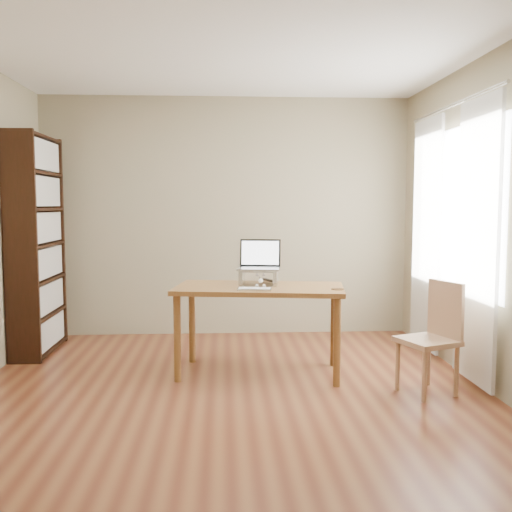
{
  "coord_description": "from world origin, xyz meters",
  "views": [
    {
      "loc": [
        -0.04,
        -4.04,
        1.44
      ],
      "look_at": [
        0.23,
        0.69,
        1.01
      ],
      "focal_mm": 40.0,
      "sensor_mm": 36.0,
      "label": 1
    }
  ],
  "objects": [
    {
      "name": "bookshelf",
      "position": [
        -1.83,
        1.55,
        1.05
      ],
      "size": [
        0.3,
        0.9,
        2.1
      ],
      "color": "black",
      "rests_on": "ground"
    },
    {
      "name": "laptop",
      "position": [
        0.26,
        0.86,
        0.95
      ],
      "size": [
        0.39,
        0.35,
        0.25
      ],
      "rotation": [
        0.0,
        0.0,
        -0.15
      ],
      "color": "silver",
      "rests_on": "laptop_stand"
    },
    {
      "name": "room",
      "position": [
        0.03,
        0.01,
        1.3
      ],
      "size": [
        4.04,
        4.54,
        2.64
      ],
      "color": "#582717",
      "rests_on": "ground"
    },
    {
      "name": "curtains",
      "position": [
        1.92,
        0.8,
        1.17
      ],
      "size": [
        0.03,
        1.9,
        2.25
      ],
      "color": "white",
      "rests_on": "ground"
    },
    {
      "name": "laptop_stand",
      "position": [
        0.26,
        0.79,
        0.83
      ],
      "size": [
        0.32,
        0.25,
        0.13
      ],
      "rotation": [
        0.0,
        0.0,
        -0.15
      ],
      "color": "silver",
      "rests_on": "desk"
    },
    {
      "name": "coaster",
      "position": [
        0.89,
        0.5,
        0.75
      ],
      "size": [
        0.1,
        0.1,
        0.01
      ],
      "primitive_type": "cylinder",
      "color": "#53391C",
      "rests_on": "desk"
    },
    {
      "name": "cat",
      "position": [
        0.27,
        0.82,
        0.81
      ],
      "size": [
        0.22,
        0.46,
        0.13
      ],
      "rotation": [
        0.0,
        0.0,
        -0.03
      ],
      "color": "#464037",
      "rests_on": "desk"
    },
    {
      "name": "desk",
      "position": [
        0.26,
        0.71,
        0.65
      ],
      "size": [
        1.49,
        0.9,
        0.75
      ],
      "rotation": [
        0.0,
        0.0,
        -0.15
      ],
      "color": "brown",
      "rests_on": "ground"
    },
    {
      "name": "keyboard",
      "position": [
        0.21,
        0.49,
        0.76
      ],
      "size": [
        0.29,
        0.15,
        0.02
      ],
      "rotation": [
        0.0,
        0.0,
        -0.13
      ],
      "color": "silver",
      "rests_on": "desk"
    },
    {
      "name": "chair",
      "position": [
        1.57,
        0.12,
        0.46
      ],
      "size": [
        0.49,
        0.49,
        0.85
      ],
      "rotation": [
        0.0,
        0.0,
        0.37
      ],
      "color": "#AE7B5E",
      "rests_on": "ground"
    }
  ]
}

